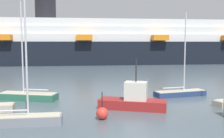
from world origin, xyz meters
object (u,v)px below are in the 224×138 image
Objects in this scene: sailboat_4 at (180,92)px; channel_buoy_0 at (102,113)px; sailboat_1 at (28,95)px; fishing_boat_0 at (134,100)px; sailboat_3 at (22,117)px; cruise_ship at (117,44)px.

channel_buoy_0 is at bearing -150.67° from sailboat_4.
channel_buoy_0 is at bearing 149.12° from sailboat_1.
sailboat_4 is (13.87, 0.31, -0.03)m from sailboat_1.
sailboat_1 is 9.56m from fishing_boat_0.
sailboat_3 is 1.22× the size of sailboat_4.
sailboat_3 is at bearing -171.45° from channel_buoy_0.
sailboat_3 is at bearing -138.60° from fishing_boat_0.
channel_buoy_0 is 0.02× the size of cruise_ship.
sailboat_4 is at bearing 41.57° from channel_buoy_0.
sailboat_1 is at bearing -108.69° from cruise_ship.
sailboat_3 is 8.11m from fishing_boat_0.
sailboat_3 reaches higher than sailboat_4.
sailboat_3 is at bearing -161.28° from sailboat_4.
sailboat_1 is 7.38m from sailboat_3.
sailboat_1 reaches higher than sailboat_4.
cruise_ship is at bearing 79.63° from sailboat_4.
sailboat_1 is 0.90× the size of sailboat_3.
fishing_boat_0 is at bearing -152.34° from sailboat_4.
cruise_ship is (3.88, 44.79, 4.09)m from fishing_boat_0.
fishing_boat_0 is 0.06× the size of cruise_ship.
cruise_ship reaches higher than sailboat_1.
sailboat_4 is at bearing -89.71° from cruise_ship.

